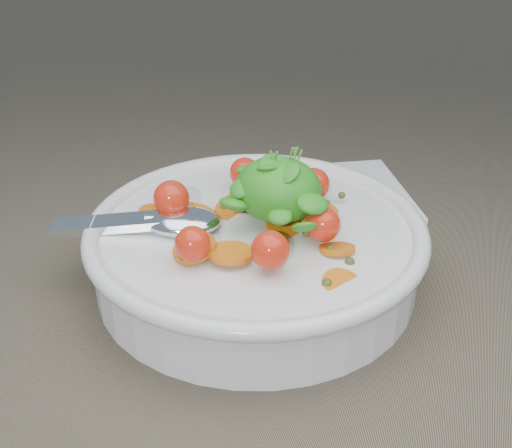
% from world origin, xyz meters
% --- Properties ---
extents(ground, '(6.00, 6.00, 0.00)m').
position_xyz_m(ground, '(0.00, 0.00, 0.00)').
color(ground, '#6D624E').
rests_on(ground, ground).
extents(bowl, '(0.34, 0.31, 0.13)m').
position_xyz_m(bowl, '(-0.02, -0.02, 0.04)').
color(bowl, silver).
rests_on(bowl, ground).
extents(napkin, '(0.24, 0.23, 0.01)m').
position_xyz_m(napkin, '(0.01, 0.16, 0.00)').
color(napkin, white).
rests_on(napkin, ground).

